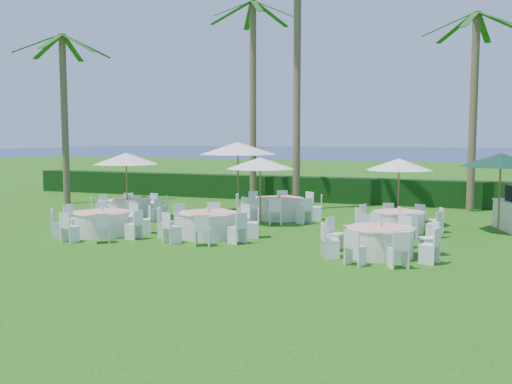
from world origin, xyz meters
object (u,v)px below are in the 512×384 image
banquet_table_a (102,223)px  banquet_table_e (279,208)px  banquet_table_b (208,224)px  umbrella_green (501,160)px  banquet_table_c (380,241)px  banquet_table_f (399,221)px  umbrella_c (238,148)px  umbrella_b (260,163)px  umbrella_a (126,159)px  banquet_table_d (130,208)px  umbrella_d (399,164)px

banquet_table_a → banquet_table_e: 6.90m
banquet_table_b → umbrella_green: (8.58, 4.27, 1.99)m
banquet_table_b → banquet_table_c: banquet_table_b is taller
banquet_table_b → banquet_table_f: 6.29m
umbrella_c → banquet_table_e: bearing=-29.8°
umbrella_b → banquet_table_f: bearing=-3.4°
umbrella_a → banquet_table_d: bearing=107.3°
banquet_table_b → umbrella_d: umbrella_d is taller
umbrella_b → umbrella_green: umbrella_green is taller
banquet_table_b → banquet_table_f: bearing=28.9°
banquet_table_e → umbrella_a: size_ratio=1.29×
umbrella_b → banquet_table_c: bearing=-40.5°
banquet_table_a → banquet_table_f: size_ratio=1.12×
banquet_table_d → umbrella_green: 13.57m
banquet_table_c → umbrella_b: bearing=139.5°
banquet_table_a → umbrella_green: bearing=23.4°
umbrella_b → umbrella_c: (-1.97, 2.57, 0.48)m
banquet_table_e → banquet_table_b: bearing=-99.6°
banquet_table_d → umbrella_a: umbrella_a is taller
banquet_table_a → banquet_table_e: (4.15, 5.51, 0.03)m
banquet_table_d → banquet_table_e: banquet_table_e is taller
banquet_table_e → umbrella_d: size_ratio=1.38×
umbrella_a → umbrella_b: bearing=9.6°
umbrella_b → umbrella_green: 8.15m
umbrella_d → banquet_table_d: bearing=-169.4°
banquet_table_c → banquet_table_d: (-10.27, 3.72, -0.03)m
banquet_table_c → umbrella_b: (-5.03, 4.29, 1.80)m
umbrella_c → umbrella_a: bearing=-132.8°
banquet_table_d → umbrella_d: (10.03, 1.87, 1.80)m
banquet_table_a → banquet_table_b: 3.48m
umbrella_d → umbrella_b: bearing=-164.8°
banquet_table_b → banquet_table_e: 4.68m
banquet_table_f → umbrella_b: umbrella_b is taller
umbrella_green → umbrella_a: bearing=-172.3°
umbrella_d → umbrella_green: 3.34m
banquet_table_a → umbrella_green: umbrella_green is taller
banquet_table_a → banquet_table_e: size_ratio=0.94×
banquet_table_a → banquet_table_b: banquet_table_b is taller
banquet_table_d → umbrella_a: bearing=-72.7°
banquet_table_a → umbrella_b: (3.85, 4.24, 1.80)m
banquet_table_e → banquet_table_f: size_ratio=1.19×
umbrella_a → umbrella_b: umbrella_a is taller
banquet_table_e → umbrella_d: (4.49, 0.03, 1.75)m
umbrella_a → umbrella_b: size_ratio=1.00×
banquet_table_c → umbrella_green: (3.07, 5.22, 2.00)m
banquet_table_d → umbrella_b: bearing=6.2°
banquet_table_d → umbrella_a: (0.09, -0.30, 1.95)m
umbrella_a → umbrella_c: bearing=47.2°
banquet_table_b → banquet_table_d: (-4.76, 2.77, -0.04)m
banquet_table_b → banquet_table_f: banquet_table_b is taller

